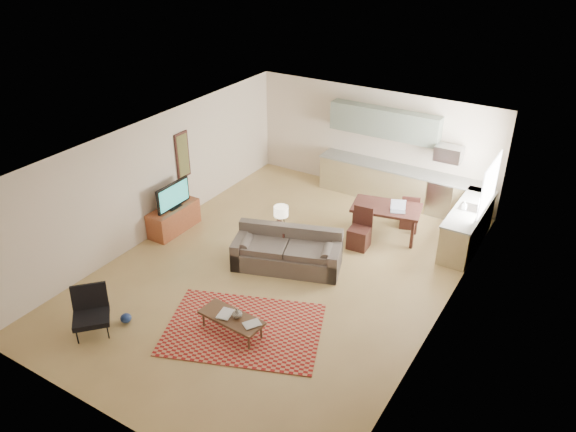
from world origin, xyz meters
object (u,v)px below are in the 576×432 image
Objects in this scene: sofa at (287,250)px; dining_table at (385,221)px; coffee_table at (232,325)px; armchair at (91,313)px; console_table at (281,240)px; tv_credenza at (174,219)px.

dining_table is (1.24, 2.21, -0.02)m from sofa.
coffee_table is 2.45m from armchair.
sofa is 2.84× the size of armchair.
armchair is 1.28× the size of console_table.
console_table reaches higher than coffee_table.
armchair is 3.66m from tv_credenza.
sofa reaches higher than console_table.
tv_credenza is 0.87× the size of dining_table.
dining_table is at bearing 14.85° from armchair.
coffee_table is 0.79× the size of dining_table.
console_table is (-0.66, 2.69, 0.14)m from coffee_table.
armchair is at bearing -145.02° from coffee_table.
coffee_table is at bearing -16.18° from armchair.
sofa is 1.93× the size of coffee_table.
sofa is 1.76× the size of tv_credenza.
dining_table is at bearing 41.75° from sofa.
armchair is 0.54× the size of dining_table.
sofa is 2.30m from coffee_table.
armchair is 6.49m from dining_table.
sofa is at bearing -31.41° from console_table.
sofa is at bearing 100.77° from coffee_table.
console_table is (1.43, 3.93, -0.09)m from armchair.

